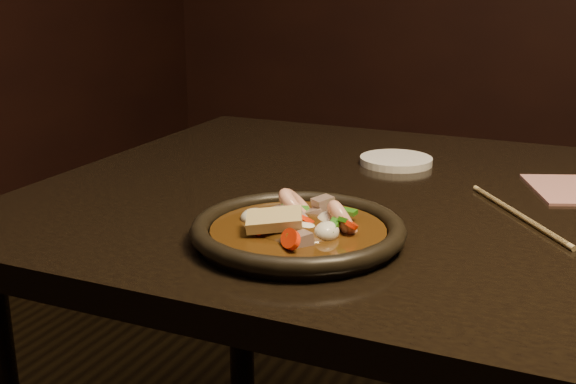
% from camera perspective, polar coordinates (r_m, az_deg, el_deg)
% --- Properties ---
extents(table, '(1.60, 0.90, 0.75)m').
position_cam_1_polar(table, '(1.10, 20.96, -5.62)').
color(table, black).
rests_on(table, floor).
extents(plate, '(0.27, 0.27, 0.03)m').
position_cam_1_polar(plate, '(0.91, 0.81, -3.12)').
color(plate, black).
rests_on(plate, table).
extents(stirfry, '(0.17, 0.18, 0.06)m').
position_cam_1_polar(stirfry, '(0.91, 0.94, -2.74)').
color(stirfry, '#39210A').
rests_on(stirfry, plate).
extents(saucer_left, '(0.13, 0.13, 0.01)m').
position_cam_1_polar(saucer_left, '(1.29, 8.53, 2.46)').
color(saucer_left, white).
rests_on(saucer_left, table).
extents(chopsticks, '(0.16, 0.22, 0.01)m').
position_cam_1_polar(chopsticks, '(1.05, 17.76, -1.71)').
color(chopsticks, tan).
rests_on(chopsticks, table).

